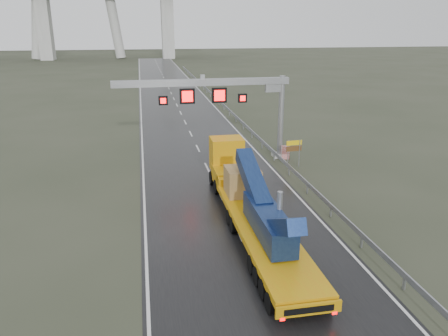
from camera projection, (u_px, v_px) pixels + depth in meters
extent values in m
plane|color=#313726|center=(255.00, 268.00, 21.40)|extent=(400.00, 400.00, 0.00)
cube|color=black|center=(181.00, 113.00, 58.73)|extent=(11.00, 200.00, 0.02)
cube|color=#B4B4AF|center=(279.00, 155.00, 39.36)|extent=(1.20, 1.20, 0.30)
cylinder|color=gray|center=(281.00, 117.00, 38.28)|extent=(0.48, 0.48, 7.20)
cube|color=gray|center=(203.00, 82.00, 36.07)|extent=(14.80, 0.55, 0.55)
cube|color=gray|center=(273.00, 87.00, 37.30)|extent=(1.40, 0.35, 0.90)
cube|color=gray|center=(202.00, 77.00, 35.93)|extent=(0.35, 0.35, 0.35)
cube|color=black|center=(187.00, 96.00, 36.14)|extent=(1.25, 0.25, 1.25)
cube|color=#FF0C0C|center=(187.00, 96.00, 36.01)|extent=(0.90, 0.02, 0.90)
cube|color=black|center=(219.00, 95.00, 36.61)|extent=(1.25, 0.25, 1.25)
cube|color=#FF0C0C|center=(220.00, 96.00, 36.48)|extent=(0.90, 0.02, 0.90)
cube|color=black|center=(163.00, 101.00, 35.88)|extent=(0.75, 0.25, 0.75)
cube|color=#FF0C0C|center=(163.00, 101.00, 35.75)|extent=(0.54, 0.02, 0.54)
cube|color=black|center=(242.00, 98.00, 37.06)|extent=(0.75, 0.25, 0.75)
cube|color=#FF0C0C|center=(243.00, 98.00, 36.93)|extent=(0.54, 0.02, 0.54)
cube|color=#B4B4AF|center=(45.00, 27.00, 142.62)|extent=(4.00, 6.00, 21.00)
cube|color=#B4B4AF|center=(168.00, 27.00, 149.63)|extent=(4.00, 6.00, 21.00)
cube|color=#C79B0B|center=(263.00, 230.00, 23.21)|extent=(2.63, 13.11, 0.33)
cube|color=#C79B0B|center=(309.00, 309.00, 17.03)|extent=(2.72, 0.11, 0.51)
cube|color=black|center=(309.00, 310.00, 16.96)|extent=(2.06, 0.02, 0.28)
cube|color=#FF0505|center=(282.00, 320.00, 16.86)|extent=(0.21, 0.04, 0.11)
cube|color=#FF0505|center=(335.00, 313.00, 17.24)|extent=(0.21, 0.04, 0.11)
cube|color=#C79B0B|center=(236.00, 180.00, 29.56)|extent=(2.44, 1.13, 0.47)
cube|color=#C79B0B|center=(231.00, 176.00, 31.03)|extent=(2.44, 2.81, 1.12)
cube|color=#C79B0B|center=(227.00, 154.00, 32.25)|extent=(2.34, 1.87, 2.43)
cube|color=black|center=(224.00, 147.00, 33.05)|extent=(2.15, 0.05, 1.12)
cube|color=#112251|center=(268.00, 222.00, 22.06)|extent=(1.32, 5.62, 1.31)
cube|color=#112251|center=(253.00, 179.00, 24.77)|extent=(0.94, 5.16, 2.39)
cube|color=#112251|center=(283.00, 227.00, 19.61)|extent=(0.85, 3.71, 2.26)
cylinder|color=gray|center=(280.00, 206.00, 21.89)|extent=(0.28, 0.28, 1.50)
cube|color=tan|center=(243.00, 181.00, 27.44)|extent=(2.06, 2.06, 1.69)
cylinder|color=black|center=(288.00, 282.00, 19.44)|extent=(2.72, 0.94, 0.94)
cylinder|color=black|center=(252.00, 220.00, 25.56)|extent=(2.72, 0.94, 0.94)
cylinder|color=black|center=(227.00, 177.00, 32.62)|extent=(2.53, 1.03, 1.03)
cylinder|color=gray|center=(288.00, 154.00, 36.05)|extent=(0.08, 0.08, 2.34)
cylinder|color=gray|center=(299.00, 153.00, 36.23)|extent=(0.08, 0.08, 2.34)
cube|color=yellow|center=(294.00, 143.00, 35.85)|extent=(1.36, 0.22, 0.39)
cube|color=brown|center=(294.00, 149.00, 36.00)|extent=(1.36, 0.22, 0.44)
cube|color=red|center=(285.00, 152.00, 38.59)|extent=(0.75, 0.50, 1.18)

